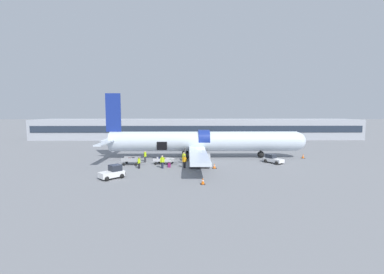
% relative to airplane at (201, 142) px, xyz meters
% --- Properties ---
extents(ground_plane, '(500.00, 500.00, 0.00)m').
position_rel_airplane_xyz_m(ground_plane, '(0.51, -3.65, -2.81)').
color(ground_plane, slate).
extents(terminal_strip, '(95.12, 13.35, 5.79)m').
position_rel_airplane_xyz_m(terminal_strip, '(0.51, 34.18, 0.08)').
color(terminal_strip, '#9EA3AD').
rests_on(terminal_strip, ground_plane).
extents(airplane, '(35.72, 31.29, 11.11)m').
position_rel_airplane_xyz_m(airplane, '(0.00, 0.00, 0.00)').
color(airplane, silver).
rests_on(airplane, ground_plane).
extents(baggage_tug_lead, '(3.07, 3.01, 1.61)m').
position_rel_airplane_xyz_m(baggage_tug_lead, '(-11.31, -13.66, -2.12)').
color(baggage_tug_lead, white).
rests_on(baggage_tug_lead, ground_plane).
extents(baggage_tug_mid, '(2.79, 3.31, 1.36)m').
position_rel_airplane_xyz_m(baggage_tug_mid, '(11.05, -4.66, -2.22)').
color(baggage_tug_mid, white).
rests_on(baggage_tug_mid, ground_plane).
extents(baggage_cart_loading, '(3.96, 2.36, 1.06)m').
position_rel_airplane_xyz_m(baggage_cart_loading, '(-5.88, -5.34, -2.30)').
color(baggage_cart_loading, silver).
rests_on(baggage_cart_loading, ground_plane).
extents(baggage_cart_queued, '(3.57, 2.05, 1.14)m').
position_rel_airplane_xyz_m(baggage_cart_queued, '(-10.75, -5.56, -2.23)').
color(baggage_cart_queued, '#999BA0').
rests_on(baggage_cart_queued, ground_plane).
extents(ground_crew_loader_a, '(0.63, 0.42, 1.84)m').
position_rel_airplane_xyz_m(ground_crew_loader_a, '(-5.88, -8.22, -1.84)').
color(ground_crew_loader_a, '#1E2338').
rests_on(ground_crew_loader_a, ground_plane).
extents(ground_crew_loader_b, '(0.48, 0.57, 1.64)m').
position_rel_airplane_xyz_m(ground_crew_loader_b, '(-9.16, -8.27, -1.95)').
color(ground_crew_loader_b, black).
rests_on(ground_crew_loader_b, ground_plane).
extents(ground_crew_driver, '(0.63, 0.48, 1.81)m').
position_rel_airplane_xyz_m(ground_crew_driver, '(-2.76, -7.93, -1.86)').
color(ground_crew_driver, black).
rests_on(ground_crew_driver, ground_plane).
extents(ground_crew_supervisor, '(0.47, 0.62, 1.78)m').
position_rel_airplane_xyz_m(ground_crew_supervisor, '(-9.10, -3.35, -1.88)').
color(ground_crew_supervisor, '#2D2D33').
rests_on(ground_crew_supervisor, ground_plane).
extents(ground_crew_helper, '(0.62, 0.52, 1.78)m').
position_rel_airplane_xyz_m(ground_crew_helper, '(-2.88, -4.79, -1.88)').
color(ground_crew_helper, black).
rests_on(ground_crew_helper, ground_plane).
extents(suitcase_on_tarmac_upright, '(0.47, 0.39, 0.78)m').
position_rel_airplane_xyz_m(suitcase_on_tarmac_upright, '(-4.98, -7.61, -2.48)').
color(suitcase_on_tarmac_upright, '#721951').
rests_on(suitcase_on_tarmac_upright, ground_plane).
extents(safety_cone_nose, '(0.61, 0.61, 0.72)m').
position_rel_airplane_xyz_m(safety_cone_nose, '(17.67, -0.56, -2.48)').
color(safety_cone_nose, black).
rests_on(safety_cone_nose, ground_plane).
extents(safety_cone_engine_left, '(0.53, 0.53, 0.76)m').
position_rel_airplane_xyz_m(safety_cone_engine_left, '(-0.61, -16.39, -2.45)').
color(safety_cone_engine_left, black).
rests_on(safety_cone_engine_left, ground_plane).
extents(safety_cone_wingtip, '(0.65, 0.65, 0.67)m').
position_rel_airplane_xyz_m(safety_cone_wingtip, '(1.49, -8.36, -2.50)').
color(safety_cone_wingtip, black).
rests_on(safety_cone_wingtip, ground_plane).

